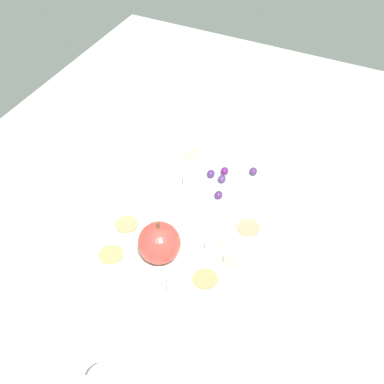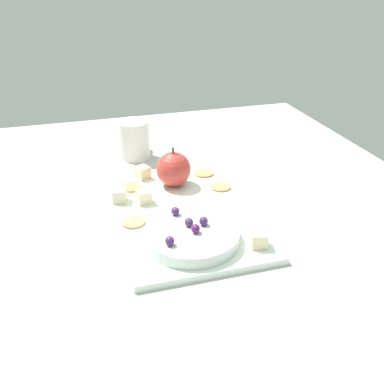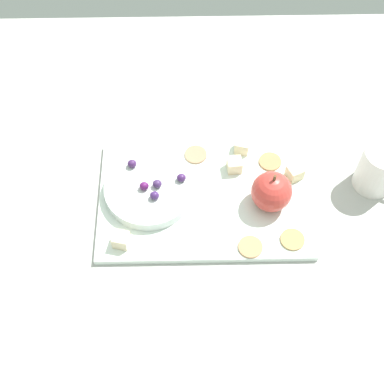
# 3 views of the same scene
# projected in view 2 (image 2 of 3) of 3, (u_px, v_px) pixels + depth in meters

# --- Properties ---
(table) EXTENTS (1.30, 1.04, 0.04)m
(table) POSITION_uv_depth(u_px,v_px,m) (193.00, 234.00, 0.84)
(table) COLOR #AFAFA9
(table) RESTS_ON ground
(platter) EXTENTS (0.38, 0.25, 0.01)m
(platter) POSITION_uv_depth(u_px,v_px,m) (182.00, 215.00, 0.85)
(platter) COLOR white
(platter) RESTS_ON table
(serving_dish) EXTENTS (0.16, 0.16, 0.02)m
(serving_dish) POSITION_uv_depth(u_px,v_px,m) (191.00, 236.00, 0.75)
(serving_dish) COLOR silver
(serving_dish) RESTS_ON platter
(apple_whole) EXTENTS (0.07, 0.07, 0.07)m
(apple_whole) POSITION_uv_depth(u_px,v_px,m) (173.00, 169.00, 0.93)
(apple_whole) COLOR #C13831
(apple_whole) RESTS_ON platter
(apple_stem) EXTENTS (0.01, 0.01, 0.01)m
(apple_stem) POSITION_uv_depth(u_px,v_px,m) (173.00, 150.00, 0.91)
(apple_stem) COLOR brown
(apple_stem) RESTS_ON apple_whole
(cheese_cube_0) EXTENTS (0.03, 0.03, 0.03)m
(cheese_cube_0) POSITION_uv_depth(u_px,v_px,m) (143.00, 173.00, 0.97)
(cheese_cube_0) COLOR beige
(cheese_cube_0) RESTS_ON platter
(cheese_cube_1) EXTENTS (0.03, 0.03, 0.03)m
(cheese_cube_1) POSITION_uv_depth(u_px,v_px,m) (259.00, 240.00, 0.74)
(cheese_cube_1) COLOR beige
(cheese_cube_1) RESTS_ON platter
(cheese_cube_2) EXTENTS (0.03, 0.03, 0.03)m
(cheese_cube_2) POSITION_uv_depth(u_px,v_px,m) (120.00, 196.00, 0.87)
(cheese_cube_2) COLOR beige
(cheese_cube_2) RESTS_ON platter
(cheese_cube_3) EXTENTS (0.03, 0.03, 0.03)m
(cheese_cube_3) POSITION_uv_depth(u_px,v_px,m) (144.00, 197.00, 0.87)
(cheese_cube_3) COLOR beige
(cheese_cube_3) RESTS_ON platter
(cracker_0) EXTENTS (0.04, 0.04, 0.00)m
(cracker_0) POSITION_uv_depth(u_px,v_px,m) (131.00, 187.00, 0.93)
(cracker_0) COLOR #B37F51
(cracker_0) RESTS_ON platter
(cracker_1) EXTENTS (0.04, 0.04, 0.00)m
(cracker_1) POSITION_uv_depth(u_px,v_px,m) (133.00, 222.00, 0.81)
(cracker_1) COLOR tan
(cracker_1) RESTS_ON platter
(cracker_2) EXTENTS (0.04, 0.04, 0.00)m
(cracker_2) POSITION_uv_depth(u_px,v_px,m) (221.00, 187.00, 0.93)
(cracker_2) COLOR tan
(cracker_2) RESTS_ON platter
(cracker_3) EXTENTS (0.04, 0.04, 0.00)m
(cracker_3) POSITION_uv_depth(u_px,v_px,m) (204.00, 173.00, 0.99)
(cracker_3) COLOR tan
(cracker_3) RESTS_ON platter
(grape_0) EXTENTS (0.02, 0.01, 0.02)m
(grape_0) POSITION_uv_depth(u_px,v_px,m) (195.00, 229.00, 0.74)
(grape_0) COLOR #58185A
(grape_0) RESTS_ON serving_dish
(grape_1) EXTENTS (0.02, 0.01, 0.02)m
(grape_1) POSITION_uv_depth(u_px,v_px,m) (201.00, 222.00, 0.76)
(grape_1) COLOR #422562
(grape_1) RESTS_ON serving_dish
(grape_2) EXTENTS (0.02, 0.01, 0.01)m
(grape_2) POSITION_uv_depth(u_px,v_px,m) (175.00, 211.00, 0.79)
(grape_2) COLOR #42235A
(grape_2) RESTS_ON serving_dish
(grape_3) EXTENTS (0.02, 0.01, 0.01)m
(grape_3) POSITION_uv_depth(u_px,v_px,m) (189.00, 222.00, 0.76)
(grape_3) COLOR #442A5D
(grape_3) RESTS_ON serving_dish
(grape_4) EXTENTS (0.02, 0.01, 0.02)m
(grape_4) POSITION_uv_depth(u_px,v_px,m) (170.00, 241.00, 0.71)
(grape_4) COLOR #432358
(grape_4) RESTS_ON serving_dish
(cup) EXTENTS (0.10, 0.07, 0.09)m
(cup) POSITION_uv_depth(u_px,v_px,m) (134.00, 139.00, 1.08)
(cup) COLOR white
(cup) RESTS_ON table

